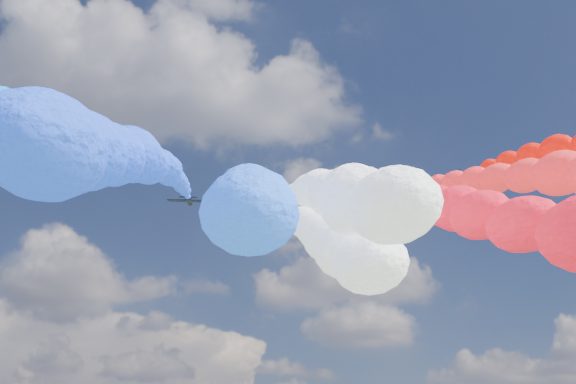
{
  "coord_description": "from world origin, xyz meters",
  "views": [
    {
      "loc": [
        -11.43,
        -150.85,
        53.99
      ],
      "look_at": [
        0.0,
        4.0,
        112.18
      ],
      "focal_mm": 48.03,
      "sensor_mm": 36.0,
      "label": 1
    }
  ],
  "objects": [
    {
      "name": "trail_4",
      "position": [
        -1.37,
        -36.93,
        89.32
      ],
      "size": [
        5.91,
        120.5,
        45.58
      ],
      "primitive_type": null,
      "color": "white"
    },
    {
      "name": "jet_5",
      "position": [
        11.87,
        16.56,
        110.18
      ],
      "size": [
        9.69,
        12.86,
        5.01
      ],
      "primitive_type": null,
      "rotation": [
        0.2,
        0.0,
        -0.05
      ],
      "color": "black"
    },
    {
      "name": "jet_6",
      "position": [
        22.22,
        5.67,
        110.18
      ],
      "size": [
        9.32,
        12.6,
        5.01
      ],
      "primitive_type": null,
      "rotation": [
        0.2,
        0.0,
        -0.02
      ],
      "color": "black"
    },
    {
      "name": "trail_5",
      "position": [
        11.87,
        -45.76,
        89.32
      ],
      "size": [
        5.91,
        120.5,
        45.58
      ],
      "primitive_type": null,
      "color": "red"
    },
    {
      "name": "trail_1",
      "position": [
        -21.16,
        -57.18,
        89.32
      ],
      "size": [
        5.91,
        120.5,
        45.58
      ],
      "primitive_type": null,
      "color": "blue"
    },
    {
      "name": "trail_3",
      "position": [
        -1.74,
        -49.67,
        89.32
      ],
      "size": [
        5.91,
        120.5,
        45.58
      ],
      "primitive_type": null,
      "color": "white"
    },
    {
      "name": "jet_4",
      "position": [
        -1.37,
        25.39,
        110.18
      ],
      "size": [
        9.78,
        12.92,
        5.01
      ],
      "primitive_type": null,
      "rotation": [
        0.2,
        0.0,
        -0.06
      ],
      "color": "black"
    },
    {
      "name": "trail_2",
      "position": [
        -10.31,
        -48.6,
        89.32
      ],
      "size": [
        5.91,
        120.5,
        45.58
      ],
      "primitive_type": null,
      "color": "blue"
    },
    {
      "name": "jet_7",
      "position": [
        32.48,
        -8.09,
        110.18
      ],
      "size": [
        9.65,
        12.83,
        5.01
      ],
      "primitive_type": null,
      "rotation": [
        0.2,
        0.0,
        0.05
      ],
      "color": "black"
    },
    {
      "name": "jet_1",
      "position": [
        -21.16,
        5.14,
        110.18
      ],
      "size": [
        9.09,
        12.43,
        5.01
      ],
      "primitive_type": null,
      "rotation": [
        0.2,
        0.0,
        0.01
      ],
      "color": "black"
    },
    {
      "name": "jet_3",
      "position": [
        -1.74,
        12.65,
        110.18
      ],
      "size": [
        9.25,
        12.55,
        5.01
      ],
      "primitive_type": null,
      "rotation": [
        0.2,
        0.0,
        0.02
      ],
      "color": "black"
    },
    {
      "name": "jet_2",
      "position": [
        -10.31,
        13.72,
        110.18
      ],
      "size": [
        9.02,
        12.38,
        5.01
      ],
      "primitive_type": null,
      "rotation": [
        0.2,
        0.0,
        0.0
      ],
      "color": "black"
    },
    {
      "name": "trail_6",
      "position": [
        22.22,
        -56.65,
        89.32
      ],
      "size": [
        5.91,
        120.5,
        45.58
      ],
      "primitive_type": null,
      "color": "red"
    },
    {
      "name": "jet_0",
      "position": [
        -33.83,
        -7.5,
        110.18
      ],
      "size": [
        9.67,
        12.85,
        5.01
      ],
      "primitive_type": null,
      "rotation": [
        0.2,
        0.0,
        0.05
      ],
      "color": "black"
    },
    {
      "name": "trail_0",
      "position": [
        -33.83,
        -69.82,
        89.32
      ],
      "size": [
        5.91,
        120.5,
        45.58
      ],
      "primitive_type": null,
      "color": "blue"
    }
  ]
}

